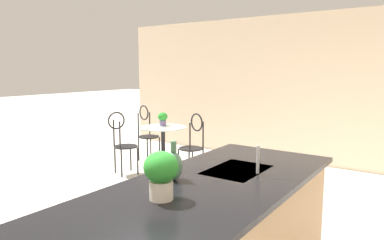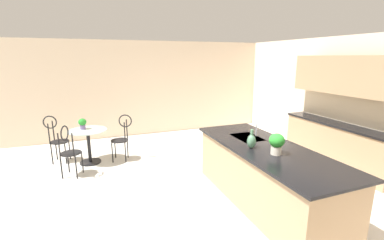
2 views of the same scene
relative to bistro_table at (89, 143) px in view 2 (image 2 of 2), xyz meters
name	(u,v)px [view 2 (image 2 of 2)]	position (x,y,z in m)	size (l,w,h in m)	color
ground_plane	(207,203)	(2.42, 1.70, -0.45)	(40.00, 40.00, 0.00)	beige
wall_back	(379,104)	(2.42, 5.36, 0.90)	(9.00, 0.12, 2.70)	beige
wall_left_window	(148,89)	(-1.84, 1.70, 0.90)	(0.12, 7.80, 2.70)	beige
kitchen_island	(265,175)	(2.72, 2.55, 0.02)	(2.80, 1.06, 0.92)	tan
back_counter_run	(339,143)	(2.02, 4.91, 0.05)	(2.44, 0.64, 1.52)	tan
upper_cabinet_run	(347,75)	(2.02, 4.88, 1.45)	(2.40, 0.36, 0.76)	tan
bistro_table	(89,143)	(0.00, 0.00, 0.00)	(0.80, 0.80, 0.74)	black
chair_near_window	(56,137)	(-0.31, -0.64, 0.13)	(0.45, 0.51, 1.04)	black
chair_by_island	(122,135)	(0.10, 0.69, 0.13)	(0.48, 0.52, 1.04)	black
chair_toward_desk	(69,149)	(0.62, -0.34, 0.13)	(0.52, 0.49, 1.04)	black
sink_faucet	(256,130)	(2.17, 2.73, 0.58)	(0.02, 0.02, 0.22)	#B2B5BA
potted_plant_on_table	(82,123)	(-0.11, -0.09, 0.43)	(0.17, 0.17, 0.23)	#7A669E
potted_plant_counter_near	(277,143)	(3.02, 2.47, 0.65)	(0.21, 0.21, 0.30)	beige
vase_on_counter	(251,141)	(2.67, 2.30, 0.58)	(0.13, 0.13, 0.29)	#4C7A5B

